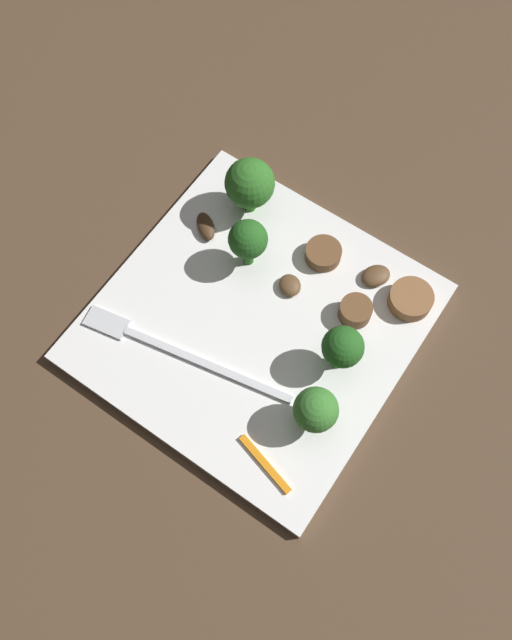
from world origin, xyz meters
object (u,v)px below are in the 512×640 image
fork (171,350)px  plate (256,323)px  broccoli_floret_3 (248,240)px  sausage_slice_2 (323,254)px  mushroom_2 (376,276)px  pepper_strip_1 (265,464)px  broccoli_floret_0 (316,410)px  sausage_slice_0 (355,311)px  mushroom_0 (290,285)px  broccoli_floret_1 (250,184)px  broccoli_floret_2 (343,348)px  sausage_slice_1 (411,299)px  mushroom_1 (206,226)px

fork → plate: bearing=-135.0°
broccoli_floret_3 → sausage_slice_2: size_ratio=1.70×
mushroom_2 → pepper_strip_1: size_ratio=0.45×
fork → pepper_strip_1: size_ratio=3.32×
plate → sausage_slice_2: (-0.01, -0.08, 0.01)m
broccoli_floret_0 → sausage_slice_0: 0.10m
plate → broccoli_floret_0: bearing=151.9°
fork → mushroom_2: (-0.10, -0.15, 0.00)m
mushroom_0 → broccoli_floret_1: bearing=-32.6°
broccoli_floret_2 → sausage_slice_1: bearing=-105.1°
sausage_slice_0 → pepper_strip_1: 0.14m
mushroom_0 → pepper_strip_1: 0.15m
sausage_slice_1 → mushroom_1: (0.18, 0.04, -0.00)m
sausage_slice_0 → sausage_slice_1: (-0.03, -0.04, -0.00)m
mushroom_1 → broccoli_floret_2: bearing=165.9°
pepper_strip_1 → broccoli_floret_1: bearing=-52.5°
broccoli_floret_0 → broccoli_floret_2: size_ratio=0.92×
plate → mushroom_0: (-0.01, -0.04, 0.01)m
mushroom_1 → mushroom_0: bearing=176.2°
broccoli_floret_0 → mushroom_2: bearing=-80.5°
broccoli_floret_2 → sausage_slice_0: size_ratio=1.94×
plate → mushroom_1: mushroom_1 is taller
plate → sausage_slice_2: sausage_slice_2 is taller
sausage_slice_0 → mushroom_1: (0.15, 0.00, -0.00)m
broccoli_floret_3 → pepper_strip_1: (-0.11, 0.13, -0.03)m
broccoli_floret_0 → sausage_slice_2: 0.14m
broccoli_floret_0 → fork: bearing=7.3°
plate → mushroom_0: mushroom_0 is taller
fork → broccoli_floret_2: broccoli_floret_2 is taller
fork → mushroom_1: 0.11m
broccoli_floret_3 → pepper_strip_1: broccoli_floret_3 is taller
fork → pepper_strip_1: (-0.11, 0.03, -0.00)m
sausage_slice_1 → mushroom_1: 0.18m
broccoli_floret_2 → mushroom_0: 0.08m
broccoli_floret_3 → mushroom_2: broccoli_floret_3 is taller
broccoli_floret_1 → sausage_slice_1: (-0.16, 0.00, -0.03)m
mushroom_2 → broccoli_floret_0: bearing=99.5°
broccoli_floret_0 → broccoli_floret_2: 0.05m
broccoli_floret_3 → mushroom_2: (-0.10, -0.05, -0.03)m
sausage_slice_2 → fork: bearing=68.7°
broccoli_floret_2 → sausage_slice_2: bearing=-50.7°
broccoli_floret_3 → mushroom_1: 0.06m
sausage_slice_0 → sausage_slice_2: (0.05, -0.03, -0.00)m
broccoli_floret_2 → broccoli_floret_0: bearing=99.9°
mushroom_2 → sausage_slice_2: bearing=9.6°
plate → broccoli_floret_3: 0.07m
fork → mushroom_1: size_ratio=6.33×
broccoli_floret_2 → sausage_slice_0: broccoli_floret_2 is taller
broccoli_floret_2 → pepper_strip_1: (0.00, 0.10, -0.03)m
mushroom_2 → pepper_strip_1: bearing=93.5°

